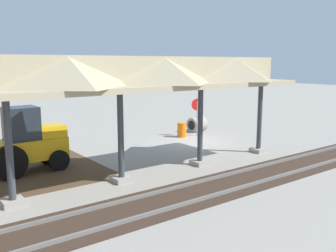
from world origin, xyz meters
TOP-DOWN VIEW (x-y plane):
  - ground_plane at (0.00, 0.00)m, footprint 120.00×120.00m
  - platform_canopy at (5.10, 3.86)m, footprint 13.55×3.20m
  - rail_tracks at (0.00, 6.64)m, footprint 60.00×2.58m
  - stop_sign at (-1.40, -1.38)m, footprint 0.72×0.31m
  - backhoe at (9.80, 0.23)m, footprint 5.26×1.77m
  - concrete_pipe at (-2.43, -2.53)m, footprint 1.18×1.06m
  - traffic_barrel at (-0.39, -1.67)m, footprint 0.56×0.56m

SIDE VIEW (x-z plane):
  - ground_plane at x=0.00m, z-range 0.00..0.00m
  - rail_tracks at x=0.00m, z-range -0.05..0.10m
  - traffic_barrel at x=-0.39m, z-range 0.00..0.90m
  - concrete_pipe at x=-2.43m, z-range 0.00..0.98m
  - backhoe at x=9.80m, z-range -0.15..2.67m
  - stop_sign at x=-1.40m, z-range 0.53..2.93m
  - platform_canopy at x=5.10m, z-range 1.72..6.62m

